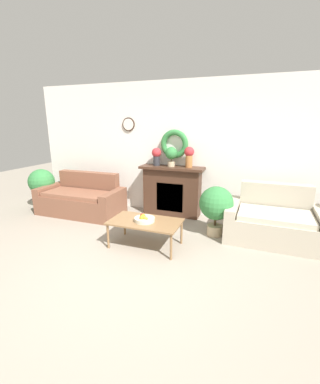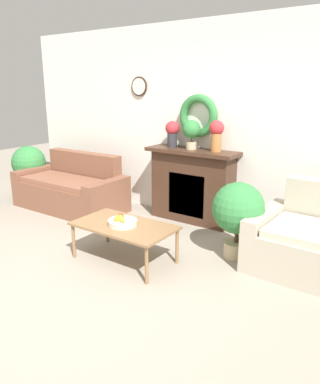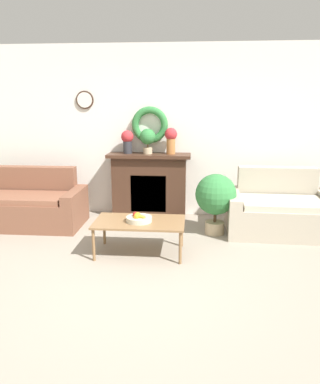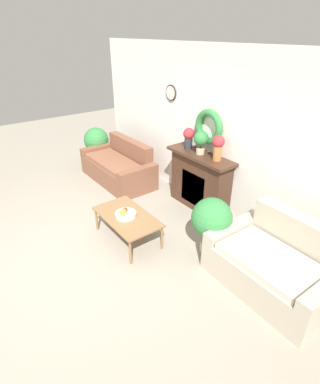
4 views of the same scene
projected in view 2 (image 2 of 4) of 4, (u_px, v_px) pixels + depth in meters
name	position (u px, v px, depth m)	size (l,w,h in m)	color
ground_plane	(66.00, 300.00, 3.36)	(16.00, 16.00, 0.00)	gray
wall_back	(210.00, 124.00, 5.08)	(6.80, 0.17, 2.70)	white
fireplace	(192.00, 185.00, 5.23)	(1.31, 0.41, 1.03)	#42281C
couch_left	(72.00, 189.00, 5.84)	(1.77, 0.87, 0.84)	brown
coffee_table	(124.00, 228.00, 4.03)	(1.10, 0.62, 0.42)	olive
fruit_bowl	(122.00, 222.00, 3.99)	(0.31, 0.31, 0.12)	beige
vase_on_mantel_left	(172.00, 132.00, 5.23)	(0.19, 0.19, 0.36)	#2D2D33
vase_on_mantel_right	(216.00, 134.00, 4.84)	(0.19, 0.19, 0.41)	#AD6B38
potted_plant_on_mantel	(192.00, 131.00, 5.02)	(0.25, 0.25, 0.39)	tan
potted_plant_floor_by_couch	(29.00, 164.00, 6.42)	(0.57, 0.57, 0.88)	tan
potted_plant_floor_by_loveseat	(238.00, 211.00, 4.07)	(0.57, 0.57, 0.86)	tan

